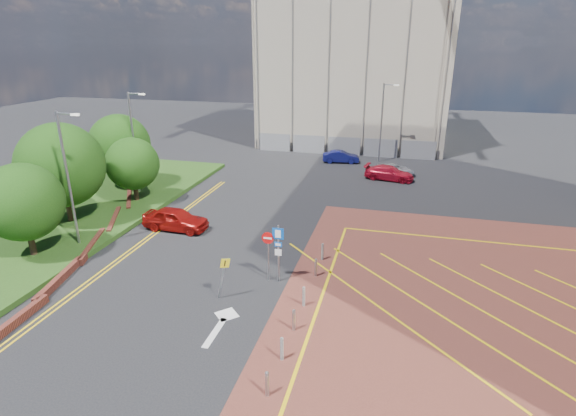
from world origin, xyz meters
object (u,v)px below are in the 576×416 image
at_px(tree_b, 61,165).
at_px(lamp_left_near, 68,175).
at_px(tree_c, 132,164).
at_px(car_silver_back, 393,170).
at_px(sign_cluster, 274,247).
at_px(car_red_left, 176,219).
at_px(tree_a, 23,202).
at_px(warning_sign, 223,273).
at_px(tree_d, 120,145).
at_px(lamp_left_far, 134,139).
at_px(car_red_back, 389,173).
at_px(lamp_back, 382,120).
at_px(car_blue_back, 341,157).

distance_m(tree_b, lamp_left_near, 4.32).
bearing_deg(tree_c, car_silver_back, 34.19).
height_order(sign_cluster, car_red_left, sign_cluster).
height_order(tree_a, car_red_left, tree_a).
xyz_separation_m(lamp_left_near, car_silver_back, (18.07, 21.01, -4.11)).
bearing_deg(sign_cluster, warning_sign, -129.25).
xyz_separation_m(tree_d, warning_sign, (14.89, -14.35, -2.44)).
height_order(lamp_left_near, lamp_left_far, same).
xyz_separation_m(tree_c, sign_cluster, (13.80, -9.02, -1.24)).
bearing_deg(tree_c, warning_sign, -43.68).
distance_m(tree_d, car_red_back, 23.62).
bearing_deg(lamp_left_far, car_red_back, 25.53).
relative_size(tree_b, lamp_back, 0.84).
distance_m(sign_cluster, car_red_back, 21.10).
xyz_separation_m(warning_sign, car_silver_back, (7.27, 24.37, -0.88)).
xyz_separation_m(tree_a, car_blue_back, (14.17, 26.56, -2.88)).
relative_size(car_red_back, car_silver_back, 1.13).
relative_size(lamp_back, warning_sign, 3.55).
relative_size(lamp_left_near, car_red_back, 1.80).
bearing_deg(lamp_left_far, car_silver_back, 28.75).
height_order(lamp_left_near, car_red_left, lamp_left_near).
xyz_separation_m(tree_a, car_red_left, (5.95, 6.03, -2.75)).
height_order(tree_a, car_red_back, tree_a).
distance_m(lamp_back, warning_sign, 30.04).
distance_m(tree_a, tree_c, 10.02).
relative_size(tree_d, lamp_left_near, 0.76).
relative_size(tree_d, sign_cluster, 1.90).
bearing_deg(car_red_back, tree_c, 130.92).
relative_size(lamp_left_far, lamp_back, 1.00).
distance_m(lamp_left_near, car_red_left, 7.11).
height_order(car_red_back, car_silver_back, car_red_back).
bearing_deg(lamp_left_far, lamp_left_near, -78.69).
bearing_deg(car_silver_back, lamp_left_near, 132.06).
relative_size(tree_c, tree_d, 0.81).
bearing_deg(tree_a, car_blue_back, 61.92).
bearing_deg(tree_d, sign_cluster, -35.58).
xyz_separation_m(tree_a, tree_d, (-2.50, 13.00, 0.37)).
bearing_deg(tree_c, car_red_left, -36.08).
xyz_separation_m(sign_cluster, car_red_left, (-8.34, 5.04, -1.20)).
bearing_deg(warning_sign, car_blue_back, 86.35).
distance_m(tree_a, car_red_back, 29.00).
height_order(tree_a, warning_sign, tree_a).
height_order(tree_b, car_blue_back, tree_b).
bearing_deg(car_red_left, tree_a, 136.96).
distance_m(tree_d, warning_sign, 20.82).
bearing_deg(car_red_left, lamp_left_far, 48.46).
bearing_deg(sign_cluster, lamp_left_far, 143.18).
relative_size(tree_a, tree_c, 1.10).
height_order(tree_c, car_blue_back, tree_c).
bearing_deg(warning_sign, car_red_left, 131.09).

